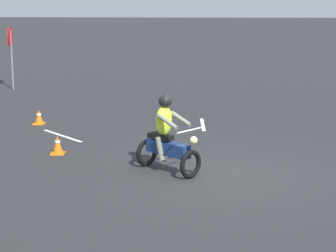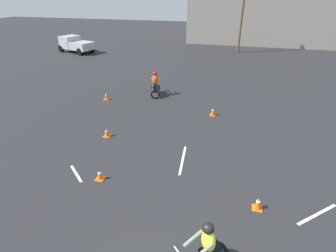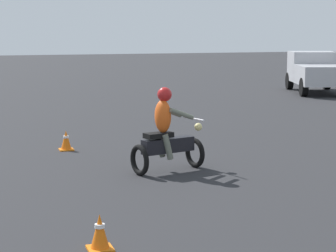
{
  "view_description": "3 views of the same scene",
  "coord_description": "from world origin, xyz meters",
  "px_view_note": "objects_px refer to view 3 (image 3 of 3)",
  "views": [
    {
      "loc": [
        -13.16,
        0.8,
        3.97
      ],
      "look_at": [
        0.18,
        1.21,
        1.0
      ],
      "focal_mm": 70.0,
      "sensor_mm": 36.0,
      "label": 1
    },
    {
      "loc": [
        0.46,
        -2.99,
        6.28
      ],
      "look_at": [
        -2.27,
        7.01,
        0.9
      ],
      "focal_mm": 28.0,
      "sensor_mm": 36.0,
      "label": 2
    },
    {
      "loc": [
        7.23,
        9.0,
        2.8
      ],
      "look_at": [
        -4.72,
        12.82,
        0.9
      ],
      "focal_mm": 70.0,
      "sensor_mm": 36.0,
      "label": 3
    }
  ],
  "objects_px": {
    "motorcycle_rider_background": "(167,135)",
    "pickup_truck": "(316,71)",
    "traffic_cone_far_center": "(66,141)",
    "traffic_cone_mid_left": "(100,233)"
  },
  "relations": [
    {
      "from": "motorcycle_rider_background",
      "to": "pickup_truck",
      "type": "height_order",
      "value": "pickup_truck"
    },
    {
      "from": "motorcycle_rider_background",
      "to": "traffic_cone_mid_left",
      "type": "xyz_separation_m",
      "value": [
        4.07,
        -2.18,
        -0.5
      ]
    },
    {
      "from": "traffic_cone_far_center",
      "to": "pickup_truck",
      "type": "bearing_deg",
      "value": 129.09
    },
    {
      "from": "pickup_truck",
      "to": "traffic_cone_mid_left",
      "type": "distance_m",
      "value": 21.38
    },
    {
      "from": "motorcycle_rider_background",
      "to": "traffic_cone_far_center",
      "type": "xyz_separation_m",
      "value": [
        -2.85,
        -1.52,
        -0.5
      ]
    },
    {
      "from": "motorcycle_rider_background",
      "to": "traffic_cone_mid_left",
      "type": "height_order",
      "value": "motorcycle_rider_background"
    },
    {
      "from": "pickup_truck",
      "to": "motorcycle_rider_background",
      "type": "bearing_deg",
      "value": -112.58
    },
    {
      "from": "motorcycle_rider_background",
      "to": "pickup_truck",
      "type": "xyz_separation_m",
      "value": [
        -12.88,
        10.83,
        0.2
      ]
    },
    {
      "from": "traffic_cone_far_center",
      "to": "traffic_cone_mid_left",
      "type": "bearing_deg",
      "value": -5.47
    },
    {
      "from": "motorcycle_rider_background",
      "to": "traffic_cone_mid_left",
      "type": "bearing_deg",
      "value": -44.18
    }
  ]
}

